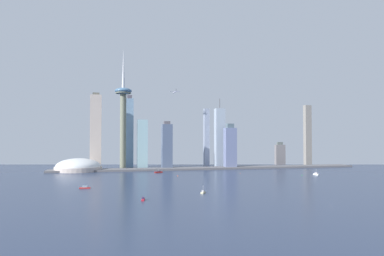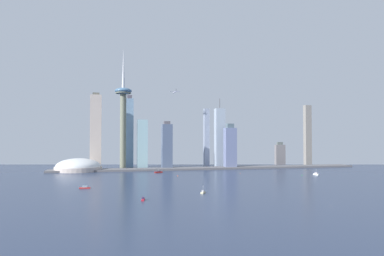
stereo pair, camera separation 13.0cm
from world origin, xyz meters
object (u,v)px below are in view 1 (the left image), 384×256
at_px(channel_buoy_1, 240,173).
at_px(boat_2, 159,172).
at_px(skyscraper_2, 206,138).
at_px(skyscraper_6, 308,135).
at_px(skyscraper_8, 279,154).
at_px(boat_0, 203,192).
at_px(observation_tower, 123,111).
at_px(boat_1, 85,188).
at_px(airplane, 175,92).
at_px(skyscraper_5, 167,146).
at_px(stadium_dome, 78,167).
at_px(skyscraper_1, 230,147).
at_px(channel_buoy_2, 302,175).
at_px(channel_buoy_0, 178,175).
at_px(skyscraper_7, 142,144).
at_px(boat_4, 316,174).
at_px(skyscraper_4, 129,132).
at_px(boat_3, 143,199).
at_px(skyscraper_3, 220,138).
at_px(skyscraper_0, 96,132).

bearing_deg(channel_buoy_1, boat_2, 161.01).
height_order(skyscraper_2, skyscraper_6, skyscraper_6).
height_order(skyscraper_8, boat_0, skyscraper_8).
distance_m(skyscraper_6, boat_2, 452.30).
relative_size(observation_tower, boat_1, 18.27).
relative_size(boat_2, airplane, 0.61).
height_order(skyscraper_5, skyscraper_8, skyscraper_5).
distance_m(stadium_dome, channel_buoy_1, 353.32).
height_order(boat_2, channel_buoy_1, boat_2).
distance_m(skyscraper_2, skyscraper_6, 283.34).
xyz_separation_m(skyscraper_1, channel_buoy_2, (77.98, -193.77, -49.62)).
distance_m(observation_tower, boat_2, 181.35).
distance_m(skyscraper_1, skyscraper_5, 152.00).
relative_size(boat_1, channel_buoy_1, 10.21).
bearing_deg(skyscraper_5, boat_2, -110.25).
distance_m(channel_buoy_0, airplane, 266.78).
xyz_separation_m(skyscraper_7, boat_4, (318.08, -229.89, -56.25)).
height_order(observation_tower, channel_buoy_2, observation_tower).
xyz_separation_m(boat_0, boat_1, (-152.62, 83.14, -0.07)).
bearing_deg(skyscraper_6, skyscraper_7, -177.54).
bearing_deg(airplane, boat_2, 148.79).
relative_size(skyscraper_2, channel_buoy_2, 91.01).
xyz_separation_m(skyscraper_6, channel_buoy_1, (-265.14, -185.99, -80.18)).
bearing_deg(channel_buoy_2, skyscraper_4, 138.19).
bearing_deg(boat_3, skyscraper_3, -18.06).
distance_m(boat_2, airplane, 221.76).
bearing_deg(boat_0, boat_4, 157.08).
height_order(boat_0, boat_2, boat_0).
bearing_deg(stadium_dome, skyscraper_0, 45.72).
xyz_separation_m(skyscraper_8, boat_1, (-493.95, -377.46, -27.19)).
bearing_deg(channel_buoy_2, boat_1, -166.89).
distance_m(skyscraper_5, channel_buoy_1, 198.33).
bearing_deg(airplane, skyscraper_7, 85.03).
relative_size(stadium_dome, boat_3, 7.84).
xyz_separation_m(boat_3, channel_buoy_2, (325.77, 210.63, -0.58)).
distance_m(skyscraper_0, skyscraper_4, 89.71).
bearing_deg(observation_tower, boat_0, -77.89).
bearing_deg(skyscraper_5, skyscraper_1, -5.78).
bearing_deg(channel_buoy_1, skyscraper_1, 79.91).
distance_m(observation_tower, skyscraper_1, 267.76).
relative_size(stadium_dome, skyscraper_0, 0.57).
height_order(boat_4, airplane, airplane).
relative_size(observation_tower, airplane, 9.79).
distance_m(skyscraper_0, channel_buoy_0, 264.48).
relative_size(skyscraper_0, skyscraper_1, 1.66).
distance_m(skyscraper_6, boat_4, 292.34).
relative_size(skyscraper_1, skyscraper_3, 0.62).
height_order(skyscraper_5, channel_buoy_0, skyscraper_5).
bearing_deg(skyscraper_2, observation_tower, -169.64).
xyz_separation_m(skyscraper_3, boat_3, (-235.90, -449.31, -72.11)).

